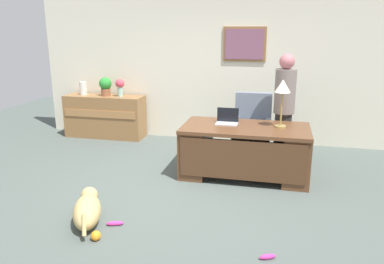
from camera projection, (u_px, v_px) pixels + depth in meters
name	position (u px, v px, depth m)	size (l,w,h in m)	color
ground_plane	(185.00, 192.00, 5.07)	(12.00, 12.00, 0.00)	#4C5651
back_wall	(218.00, 69.00, 7.15)	(7.00, 0.16, 2.70)	beige
desk	(245.00, 150.00, 5.51)	(1.81, 0.94, 0.74)	brown
credenza	(105.00, 116.00, 7.55)	(1.56, 0.50, 0.83)	olive
armchair	(252.00, 130.00, 6.29)	(0.60, 0.59, 1.08)	slate
person_standing	(284.00, 109.00, 5.89)	(0.32, 0.32, 1.74)	#262323
dog_lying	(87.00, 210.00, 4.24)	(0.54, 0.80, 0.30)	tan
laptop	(227.00, 120.00, 5.61)	(0.32, 0.22, 0.22)	#B2B5BA
desk_lamp	(283.00, 89.00, 5.27)	(0.22, 0.22, 0.68)	#9E8447
vase_with_flowers	(120.00, 86.00, 7.31)	(0.17, 0.17, 0.34)	#97C1B4
vase_empty	(83.00, 88.00, 7.50)	(0.14, 0.14, 0.26)	silver
potted_plant	(105.00, 86.00, 7.37)	(0.24, 0.24, 0.36)	brown
dog_toy_ball	(96.00, 236.00, 3.90)	(0.10, 0.10, 0.10)	orange
dog_toy_bone	(115.00, 223.00, 4.20)	(0.19, 0.05, 0.05)	#D8338C
dog_toy_plush	(268.00, 257.00, 3.59)	(0.17, 0.05, 0.05)	#D8338C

